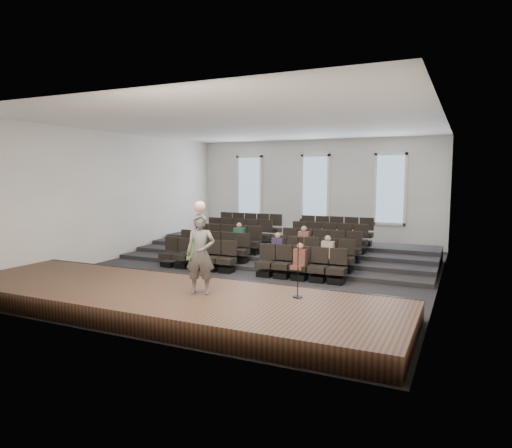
% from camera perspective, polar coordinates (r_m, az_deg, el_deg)
% --- Properties ---
extents(ground, '(14.00, 14.00, 0.00)m').
position_cam_1_polar(ground, '(15.96, -0.38, -5.90)').
color(ground, black).
rests_on(ground, ground).
extents(ceiling, '(12.00, 14.00, 0.02)m').
position_cam_1_polar(ceiling, '(15.70, -0.39, 12.28)').
color(ceiling, white).
rests_on(ceiling, ground).
extents(wall_back, '(12.00, 0.04, 5.00)m').
position_cam_1_polar(wall_back, '(22.17, 7.44, 3.95)').
color(wall_back, white).
rests_on(wall_back, ground).
extents(wall_front, '(12.00, 0.04, 5.00)m').
position_cam_1_polar(wall_front, '(9.78, -18.32, 0.94)').
color(wall_front, white).
rests_on(wall_front, ground).
extents(wall_left, '(0.04, 14.00, 5.00)m').
position_cam_1_polar(wall_left, '(19.01, -17.04, 3.37)').
color(wall_left, white).
rests_on(wall_left, ground).
extents(wall_right, '(0.04, 14.00, 5.00)m').
position_cam_1_polar(wall_right, '(14.14, 22.25, 2.31)').
color(wall_right, white).
rests_on(wall_right, ground).
extents(stage, '(11.80, 3.60, 0.50)m').
position_cam_1_polar(stage, '(11.63, -11.36, -9.34)').
color(stage, '#4C3420').
rests_on(stage, ground).
extents(stage_lip, '(11.80, 0.06, 0.52)m').
position_cam_1_polar(stage_lip, '(13.05, -6.72, -7.56)').
color(stage_lip, black).
rests_on(stage_lip, ground).
extents(risers, '(11.80, 4.80, 0.60)m').
position_cam_1_polar(risers, '(18.79, 3.78, -3.47)').
color(risers, black).
rests_on(risers, ground).
extents(seating_rows, '(6.80, 4.70, 1.67)m').
position_cam_1_polar(seating_rows, '(17.22, 1.82, -2.71)').
color(seating_rows, black).
rests_on(seating_rows, ground).
extents(windows, '(8.44, 0.10, 3.24)m').
position_cam_1_polar(windows, '(22.10, 7.40, 4.47)').
color(windows, white).
rests_on(windows, wall_back).
extents(audience, '(5.45, 2.64, 1.10)m').
position_cam_1_polar(audience, '(16.17, 0.64, -2.75)').
color(audience, '#68B94A').
rests_on(audience, seating_rows).
extents(speaker, '(0.81, 0.65, 1.92)m').
position_cam_1_polar(speaker, '(10.96, -6.95, -3.74)').
color(speaker, '#545250').
rests_on(speaker, stage).
extents(mic_stand, '(0.24, 0.24, 1.41)m').
position_cam_1_polar(mic_stand, '(10.69, 5.25, -6.93)').
color(mic_stand, black).
rests_on(mic_stand, stage).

